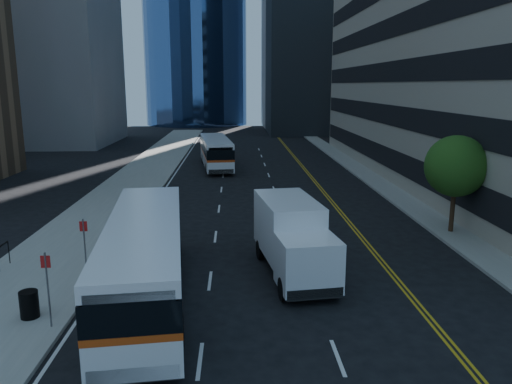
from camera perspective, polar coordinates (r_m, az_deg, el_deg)
ground at (r=18.89m, az=5.33°, el=-12.18°), size 160.00×160.00×0.00m
sidewalk_west at (r=43.50m, az=-13.07°, el=1.64°), size 5.00×90.00×0.15m
sidewalk_east at (r=44.25m, az=12.60°, el=1.84°), size 2.00×90.00×0.15m
midrise_west at (r=74.27m, az=-23.86°, el=18.69°), size 18.00×18.00×35.00m
street_tree at (r=27.84m, az=21.89°, el=2.75°), size 3.20×3.20×5.10m
bus_front at (r=18.67m, az=-12.54°, el=-7.26°), size 3.88×11.97×3.03m
bus_rear at (r=47.92m, az=-4.61°, el=4.63°), size 3.62×11.08×2.80m
box_truck at (r=20.72m, az=4.22°, el=-5.18°), size 3.03×6.59×3.04m
trash_can at (r=18.63m, az=-24.49°, el=-11.60°), size 0.77×0.77×0.92m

